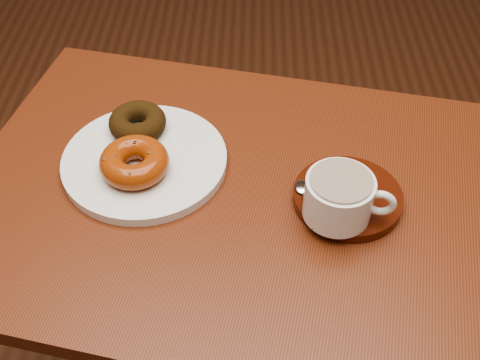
{
  "coord_description": "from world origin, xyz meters",
  "views": [
    {
      "loc": [
        0.2,
        -0.51,
        1.4
      ],
      "look_at": [
        0.18,
        0.11,
        0.77
      ],
      "focal_mm": 45.0,
      "sensor_mm": 36.0,
      "label": 1
    }
  ],
  "objects_px": {
    "cafe_table": "(228,239)",
    "saucer": "(347,198)",
    "coffee_cup": "(340,197)",
    "donut_plate": "(145,161)"
  },
  "relations": [
    {
      "from": "donut_plate",
      "to": "coffee_cup",
      "type": "relative_size",
      "value": 2.04
    },
    {
      "from": "cafe_table",
      "to": "coffee_cup",
      "type": "bearing_deg",
      "value": -8.78
    },
    {
      "from": "cafe_table",
      "to": "coffee_cup",
      "type": "height_order",
      "value": "coffee_cup"
    },
    {
      "from": "donut_plate",
      "to": "cafe_table",
      "type": "bearing_deg",
      "value": -21.23
    },
    {
      "from": "cafe_table",
      "to": "donut_plate",
      "type": "bearing_deg",
      "value": 170.36
    },
    {
      "from": "cafe_table",
      "to": "donut_plate",
      "type": "height_order",
      "value": "donut_plate"
    },
    {
      "from": "cafe_table",
      "to": "coffee_cup",
      "type": "relative_size",
      "value": 7.17
    },
    {
      "from": "cafe_table",
      "to": "saucer",
      "type": "distance_m",
      "value": 0.22
    },
    {
      "from": "cafe_table",
      "to": "saucer",
      "type": "height_order",
      "value": "saucer"
    },
    {
      "from": "cafe_table",
      "to": "donut_plate",
      "type": "relative_size",
      "value": 3.52
    }
  ]
}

